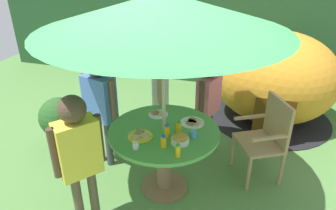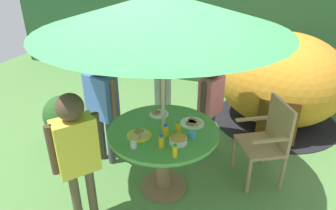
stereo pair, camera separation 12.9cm
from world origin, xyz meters
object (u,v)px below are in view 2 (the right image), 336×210
(child_in_blue_shirt, at_px, (101,97))
(cup_near, at_px, (192,134))
(juice_bottle_near_left, at_px, (161,141))
(dome_tent, at_px, (281,80))
(patio_umbrella, at_px, (162,12))
(juice_bottle_near_right, at_px, (178,127))
(cup_far, at_px, (133,145))
(wooden_chair, at_px, (268,137))
(garden_table, at_px, (164,145))
(plate_mid_right, at_px, (193,123))
(juice_bottle_far_right, at_px, (166,131))
(juice_bottle_center_front, at_px, (175,151))
(plate_center_back, at_px, (139,135))
(plate_far_left, at_px, (159,114))
(snack_bowl, at_px, (178,139))
(child_in_white_shirt, at_px, (163,81))
(child_in_pink_shirt, at_px, (211,96))
(child_in_yellow_shirt, at_px, (76,146))
(potted_plant, at_px, (64,117))

(child_in_blue_shirt, height_order, cup_near, child_in_blue_shirt)
(juice_bottle_near_left, bearing_deg, dome_tent, 66.17)
(patio_umbrella, distance_m, dome_tent, 2.60)
(juice_bottle_near_right, height_order, cup_far, juice_bottle_near_right)
(wooden_chair, xyz_separation_m, juice_bottle_near_left, (-0.94, -0.85, 0.27))
(garden_table, xyz_separation_m, wooden_chair, (1.02, 0.57, -0.03))
(plate_mid_right, distance_m, juice_bottle_far_right, 0.37)
(juice_bottle_far_right, relative_size, cup_near, 1.85)
(juice_bottle_center_front, relative_size, cup_near, 1.82)
(cup_near, bearing_deg, garden_table, 173.67)
(plate_mid_right, relative_size, juice_bottle_far_right, 1.93)
(patio_umbrella, distance_m, juice_bottle_near_right, 1.12)
(garden_table, distance_m, child_in_blue_shirt, 0.92)
(plate_center_back, bearing_deg, plate_far_left, 87.00)
(child_in_blue_shirt, distance_m, cup_near, 1.18)
(plate_center_back, distance_m, juice_bottle_far_right, 0.26)
(garden_table, relative_size, cup_near, 15.89)
(cup_far, bearing_deg, juice_bottle_near_right, 53.35)
(patio_umbrella, relative_size, dome_tent, 1.19)
(juice_bottle_near_left, distance_m, cup_near, 0.34)
(wooden_chair, bearing_deg, cup_far, -79.87)
(wooden_chair, height_order, plate_center_back, wooden_chair)
(juice_bottle_near_left, bearing_deg, child_in_blue_shirt, 150.50)
(garden_table, relative_size, snack_bowl, 6.58)
(juice_bottle_near_left, bearing_deg, child_in_white_shirt, 109.72)
(patio_umbrella, bearing_deg, plate_center_back, -133.37)
(plate_far_left, relative_size, cup_near, 3.04)
(cup_near, bearing_deg, child_in_pink_shirt, 90.70)
(garden_table, bearing_deg, juice_bottle_far_right, -59.18)
(plate_center_back, relative_size, juice_bottle_far_right, 1.86)
(plate_center_back, height_order, juice_bottle_near_right, juice_bottle_near_right)
(snack_bowl, distance_m, juice_bottle_center_front, 0.22)
(child_in_blue_shirt, distance_m, juice_bottle_center_front, 1.26)
(garden_table, distance_m, cup_near, 0.38)
(juice_bottle_center_front, height_order, cup_near, juice_bottle_center_front)
(plate_far_left, height_order, juice_bottle_near_left, juice_bottle_near_left)
(child_in_white_shirt, bearing_deg, plate_mid_right, 20.64)
(child_in_pink_shirt, xyz_separation_m, plate_far_left, (-0.46, -0.57, -0.03))
(child_in_white_shirt, relative_size, plate_far_left, 6.54)
(child_in_blue_shirt, bearing_deg, garden_table, 0.00)
(snack_bowl, bearing_deg, child_in_pink_shirt, 85.21)
(juice_bottle_near_left, bearing_deg, garden_table, 106.65)
(cup_near, xyz_separation_m, cup_far, (-0.46, -0.35, 0.00))
(wooden_chair, xyz_separation_m, juice_bottle_far_right, (-0.96, -0.67, 0.28))
(child_in_yellow_shirt, bearing_deg, child_in_pink_shirt, 9.76)
(patio_umbrella, bearing_deg, plate_far_left, 118.81)
(child_in_pink_shirt, bearing_deg, plate_center_back, -5.32)
(child_in_blue_shirt, relative_size, plate_far_left, 6.41)
(patio_umbrella, relative_size, juice_bottle_far_right, 16.99)
(potted_plant, relative_size, plate_mid_right, 2.82)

